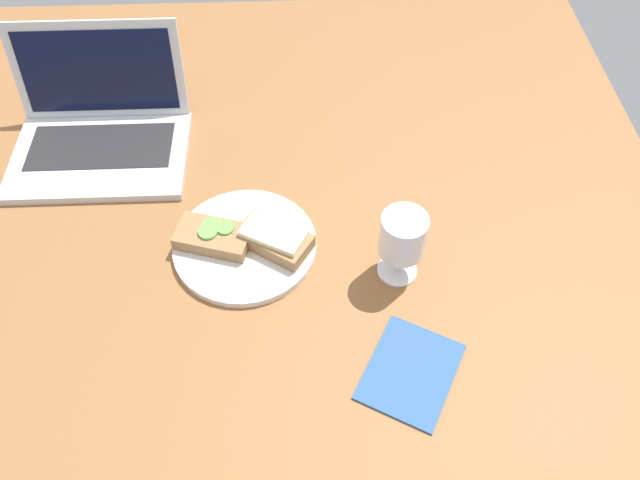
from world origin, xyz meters
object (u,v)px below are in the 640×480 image
(plate, at_px, (245,245))
(sandwich_with_cucumber, at_px, (214,236))
(sandwich_with_cheese, at_px, (274,238))
(laptop, at_px, (100,128))
(wine_glass, at_px, (402,238))
(napkin, at_px, (411,372))

(plate, height_order, sandwich_with_cucumber, sandwich_with_cucumber)
(sandwich_with_cucumber, height_order, sandwich_with_cheese, sandwich_with_cheese)
(plate, height_order, laptop, laptop)
(plate, bearing_deg, sandwich_with_cheese, -5.62)
(wine_glass, relative_size, laptop, 0.40)
(plate, distance_m, laptop, 0.37)
(wine_glass, bearing_deg, plate, 166.88)
(sandwich_with_cucumber, distance_m, napkin, 0.37)
(sandwich_with_cheese, bearing_deg, sandwich_with_cucumber, 174.17)
(sandwich_with_cheese, distance_m, napkin, 0.30)
(plate, bearing_deg, laptop, 136.49)
(laptop, relative_size, napkin, 2.15)
(sandwich_with_cucumber, distance_m, sandwich_with_cheese, 0.10)
(sandwich_with_cheese, relative_size, wine_glass, 1.05)
(plate, relative_size, wine_glass, 1.84)
(sandwich_with_cheese, xyz_separation_m, wine_glass, (0.19, -0.05, 0.05))
(sandwich_with_cheese, bearing_deg, plate, 174.38)
(wine_glass, bearing_deg, napkin, -90.43)
(sandwich_with_cucumber, xyz_separation_m, laptop, (-0.22, 0.25, 0.01))
(sandwich_with_cheese, bearing_deg, napkin, -49.74)
(laptop, bearing_deg, wine_glass, -31.44)
(napkin, bearing_deg, plate, 136.11)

